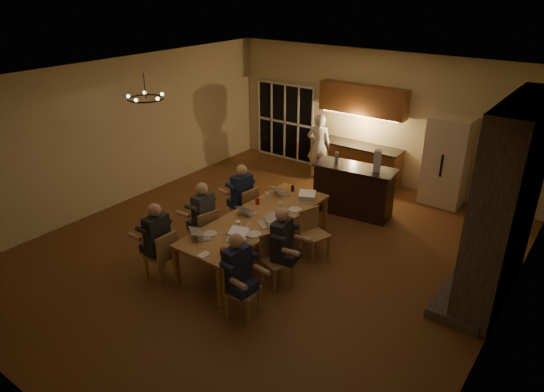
{
  "coord_description": "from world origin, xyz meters",
  "views": [
    {
      "loc": [
        4.78,
        -6.26,
        4.74
      ],
      "look_at": [
        -0.07,
        0.3,
        1.03
      ],
      "focal_mm": 32.0,
      "sensor_mm": 36.0,
      "label": 1
    }
  ],
  "objects": [
    {
      "name": "plate_near",
      "position": [
        0.26,
        -0.67,
        0.76
      ],
      "size": [
        0.26,
        0.26,
        0.02
      ],
      "primitive_type": "cylinder",
      "color": "white",
      "rests_on": "dining_table"
    },
    {
      "name": "left_wall",
      "position": [
        -4.02,
        0.0,
        1.6
      ],
      "size": [
        0.04,
        9.0,
        3.2
      ],
      "primitive_type": "cube",
      "color": "beige",
      "rests_on": "ground"
    },
    {
      "name": "laptop_c",
      "position": [
        -0.34,
        -0.07,
        0.86
      ],
      "size": [
        0.35,
        0.31,
        0.23
      ],
      "primitive_type": null,
      "rotation": [
        0.0,
        0.0,
        3.04
      ],
      "color": "silver",
      "rests_on": "dining_table"
    },
    {
      "name": "refrigerator",
      "position": [
        1.9,
        4.15,
        1.0
      ],
      "size": [
        0.9,
        0.68,
        2.0
      ],
      "primitive_type": "cube",
      "color": "beige",
      "rests_on": "ground"
    },
    {
      "name": "mug_front",
      "position": [
        -0.15,
        -0.59,
        0.8
      ],
      "size": [
        0.09,
        0.09,
        0.1
      ],
      "primitive_type": "cylinder",
      "color": "white",
      "rests_on": "dining_table"
    },
    {
      "name": "plate_far",
      "position": [
        0.29,
        0.54,
        0.76
      ],
      "size": [
        0.26,
        0.26,
        0.02
      ],
      "primitive_type": "cylinder",
      "color": "white",
      "rests_on": "dining_table"
    },
    {
      "name": "dining_table",
      "position": [
        -0.08,
        -0.13,
        0.38
      ],
      "size": [
        1.1,
        3.27,
        0.75
      ],
      "primitive_type": "cube",
      "color": "#B18646",
      "rests_on": "ground"
    },
    {
      "name": "notepad",
      "position": [
        0.04,
        -1.64,
        0.76
      ],
      "size": [
        0.14,
        0.2,
        0.01
      ],
      "primitive_type": "cube",
      "rotation": [
        0.0,
        0.0,
        -0.01
      ],
      "color": "white",
      "rests_on": "dining_table"
    },
    {
      "name": "kitchenette",
      "position": [
        -0.3,
        4.2,
        1.2
      ],
      "size": [
        2.24,
        0.68,
        2.4
      ],
      "primitive_type": null,
      "color": "brown",
      "rests_on": "ground"
    },
    {
      "name": "person_left_mid",
      "position": [
        -0.96,
        -0.62,
        0.69
      ],
      "size": [
        0.63,
        0.63,
        1.38
      ],
      "primitive_type": null,
      "rotation": [
        0.0,
        0.0,
        -1.53
      ],
      "color": "#35393E",
      "rests_on": "ground"
    },
    {
      "name": "redcup_near",
      "position": [
        0.27,
        -1.46,
        0.81
      ],
      "size": [
        0.1,
        0.1,
        0.12
      ],
      "primitive_type": "cylinder",
      "color": "#AF1A0B",
      "rests_on": "dining_table"
    },
    {
      "name": "can_right",
      "position": [
        0.36,
        0.11,
        0.81
      ],
      "size": [
        0.07,
        0.07,
        0.12
      ],
      "primitive_type": "cylinder",
      "color": "#B2B2B7",
      "rests_on": "dining_table"
    },
    {
      "name": "standing_person",
      "position": [
        -1.18,
        3.79,
        0.83
      ],
      "size": [
        0.7,
        0.58,
        1.67
      ],
      "primitive_type": "imported",
      "rotation": [
        0.0,
        0.0,
        3.48
      ],
      "color": "white",
      "rests_on": "ground"
    },
    {
      "name": "mug_back",
      "position": [
        -0.48,
        0.7,
        0.8
      ],
      "size": [
        0.08,
        0.08,
        0.1
      ],
      "primitive_type": "cylinder",
      "color": "white",
      "rests_on": "dining_table"
    },
    {
      "name": "plate_left",
      "position": [
        -0.35,
        -1.08,
        0.76
      ],
      "size": [
        0.24,
        0.24,
        0.02
      ],
      "primitive_type": "cylinder",
      "color": "white",
      "rests_on": "dining_table"
    },
    {
      "name": "french_doors",
      "position": [
        -2.7,
        4.47,
        1.05
      ],
      "size": [
        1.86,
        0.08,
        2.1
      ],
      "primitive_type": "cube",
      "color": "black",
      "rests_on": "ground"
    },
    {
      "name": "laptop_f",
      "position": [
        0.24,
        0.99,
        0.86
      ],
      "size": [
        0.41,
        0.38,
        0.23
      ],
      "primitive_type": null,
      "rotation": [
        0.0,
        0.0,
        0.41
      ],
      "color": "silver",
      "rests_on": "dining_table"
    },
    {
      "name": "redcup_mid",
      "position": [
        -0.44,
        0.33,
        0.81
      ],
      "size": [
        0.08,
        0.08,
        0.12
      ],
      "primitive_type": "cylinder",
      "color": "#AF1A0B",
      "rests_on": "dining_table"
    },
    {
      "name": "laptop_d",
      "position": [
        0.2,
        -0.25,
        0.86
      ],
      "size": [
        0.42,
        0.41,
        0.23
      ],
      "primitive_type": null,
      "rotation": [
        0.0,
        0.0,
        -0.58
      ],
      "color": "silver",
      "rests_on": "dining_table"
    },
    {
      "name": "bar_island",
      "position": [
        0.52,
        2.45,
        0.54
      ],
      "size": [
        1.79,
        0.86,
        1.08
      ],
      "primitive_type": "cube",
      "rotation": [
        0.0,
        0.0,
        0.11
      ],
      "color": "black",
      "rests_on": "ground"
    },
    {
      "name": "chair_left_near",
      "position": [
        -0.93,
        -1.72,
        0.45
      ],
      "size": [
        0.45,
        0.45,
        0.89
      ],
      "primitive_type": null,
      "rotation": [
        0.0,
        0.0,
        -1.6
      ],
      "color": "tan",
      "rests_on": "ground"
    },
    {
      "name": "back_wall",
      "position": [
        0.0,
        4.52,
        1.6
      ],
      "size": [
        8.0,
        0.04,
        3.2
      ],
      "primitive_type": "cube",
      "color": "beige",
      "rests_on": "ground"
    },
    {
      "name": "floor",
      "position": [
        0.0,
        0.0,
        0.0
      ],
      "size": [
        9.0,
        9.0,
        0.0
      ],
      "primitive_type": "plane",
      "color": "brown",
      "rests_on": "ground"
    },
    {
      "name": "chair_left_far",
      "position": [
        -0.96,
        0.54,
        0.45
      ],
      "size": [
        0.49,
        0.49,
        0.89
      ],
      "primitive_type": null,
      "rotation": [
        0.0,
        0.0,
        -1.7
      ],
      "color": "tan",
      "rests_on": "ground"
    },
    {
      "name": "chair_left_mid",
      "position": [
        -0.93,
        -0.67,
        0.45
      ],
      "size": [
        0.53,
        0.53,
        0.89
      ],
      "primitive_type": null,
      "rotation": [
        0.0,
        0.0,
        -1.82
      ],
      "color": "tan",
      "rests_on": "ground"
    },
    {
      "name": "chair_right_far",
      "position": [
        0.8,
        0.45,
        0.45
      ],
      "size": [
        0.56,
        0.56,
        0.89
      ],
      "primitive_type": null,
      "rotation": [
        0.0,
        0.0,
        1.24
      ],
      "color": "tan",
      "rests_on": "ground"
    },
    {
      "name": "mug_mid",
      "position": [
        -0.01,
        0.48,
        0.8
      ],
      "size": [
        0.07,
        0.07,
        0.1
      ],
      "primitive_type": "cylinder",
      "color": "white",
      "rests_on": "dining_table"
    },
    {
      "name": "person_left_far",
      "position": [
        -0.97,
        0.51,
        0.69
      ],
      "size": [
        0.7,
        0.7,
        1.38
      ],
      "primitive_type": null,
      "rotation": [
        0.0,
        0.0,
        -1.76
      ],
      "color": "navy",
      "rests_on": "ground"
    },
    {
      "name": "bar_blender",
      "position": [
        0.99,
        2.49,
        1.31
      ],
      "size": [
        0.19,
        0.19,
        0.45
      ],
      "primitive_type": "cube",
      "rotation": [
        0.0,
        0.0,
        0.35
      ],
      "color": "silver",
      "rests_on": "bar_island"
    },
    {
      "name": "can_silver",
      "position": [
        -0.07,
        -0.85,
        0.81
      ],
      "size": [
        0.06,
        0.06,
        0.12
      ],
      "primitive_type": "cylinder",
      "color": "#B2B2B7",
      "rests_on": "dining_table"
    },
    {
      "name": "chair_right_near",
      "position": [
        0.84,
        -1.67,
        0.45
      ],
      "size": [
        0.52,
        0.52,
        0.89
      ],
      "primitive_type": null,
      "rotation": [
        0.0,
        0.0,
        1.76
      ],
      "color": "tan",
      "rests_on": "ground"
    },
    {
      "name": "can_cola",
      "position": [
        -0.24,
        1.23,
        0.81
      ],
      "size": [
        0.06,
        0.06,
        0.12
      ],
      "primitive_type": "cylinder",
      "color": "#3F0F0C",
      "rests_on": "dining_table"
    },
    {
      "name": "person_right_near",
      "position": [
        0.75,
        -1.69,
        0.69
      ],
      "size": [
        0.66,
        0.66,
        1.38
      ],
      "primitive_type": null,
      "rotation": [
        0.0,
        0.0,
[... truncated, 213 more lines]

